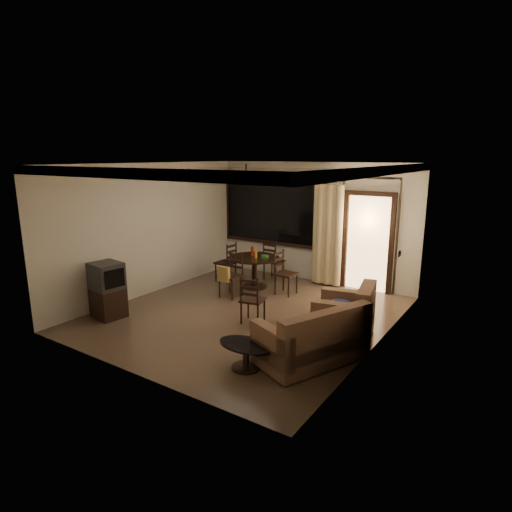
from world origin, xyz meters
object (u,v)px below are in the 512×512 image
Objects in this scene: tv_cabinet at (108,290)px; dining_chair_south at (231,283)px; coffee_table at (246,352)px; dining_chair_east at (286,281)px; armchair at (347,317)px; dining_chair_north at (273,268)px; side_chair at (253,308)px; dining_chair_west at (226,270)px; sofa at (314,340)px; dining_table at (254,263)px.

dining_chair_south is at bearing 68.65° from tv_cabinet.
coffee_table is (3.27, -0.21, -0.28)m from tv_cabinet.
dining_chair_east reaches higher than coffee_table.
armchair is 1.26× the size of coffee_table.
tv_cabinet is at bearing 74.12° from dining_chair_north.
tv_cabinet reaches higher than dining_chair_south.
side_chair is (-0.88, 1.47, 0.02)m from coffee_table.
dining_chair_east is 2.47m from armchair.
dining_chair_east is at bearing 136.76° from dining_chair_north.
dining_chair_east is at bearing 90.00° from dining_chair_west.
dining_chair_east is 1.12× the size of coffee_table.
dining_chair_south is 1.64m from dining_chair_north.
dining_chair_north is 4.31m from sofa.
dining_chair_west is 0.89× the size of armchair.
sofa is (2.79, -1.70, 0.03)m from dining_chair_south.
side_chair is at bearing -167.28° from dining_chair_east.
tv_cabinet is at bearing 147.89° from dining_chair_east.
dining_table is at bearing 140.27° from armchair.
dining_table is at bearing 89.91° from dining_chair_east.
sofa is 2.00× the size of side_chair.
tv_cabinet is 0.58× the size of sofa.
dining_chair_east and dining_chair_north have the same top height.
dining_chair_south and dining_chair_north have the same top height.
dining_chair_west is 1.20m from dining_chair_south.
dining_chair_east is 1.15m from dining_chair_north.
coffee_table is (2.04, -3.26, -0.31)m from dining_table.
dining_table reaches higher than sofa.
dining_table is 1.19× the size of dining_chair_west.
side_chair is at bearing 178.18° from armchair.
side_chair reaches higher than sofa.
dining_chair_west is 3.97m from armchair.
dining_table is at bearing 89.88° from dining_chair_south.
dining_chair_east reaches higher than sofa.
coffee_table is at bearing -57.91° from dining_table.
dining_chair_north is at bearing 116.48° from coffee_table.
dining_chair_east is at bearing 45.70° from dining_chair_south.
sofa is at bearing 131.43° from dining_chair_north.
sofa is at bearing 14.23° from tv_cabinet.
dining_chair_west is at bearing 90.01° from tv_cabinet.
coffee_table is at bearing 118.70° from dining_chair_north.
dining_chair_south is at bearing 155.60° from armchair.
coffee_table is 1.71m from side_chair.
dining_table is 3.85m from coffee_table.
dining_chair_west is 1.67m from dining_chair_east.
dining_chair_south is 2.93m from armchair.
dining_chair_west is 3.11m from tv_cabinet.
armchair is at bearing -27.76° from dining_table.
dining_table is 1.06× the size of armchair.
armchair is (2.86, -0.63, 0.07)m from dining_chair_south.
dining_chair_north is at bearing -77.90° from side_chair.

